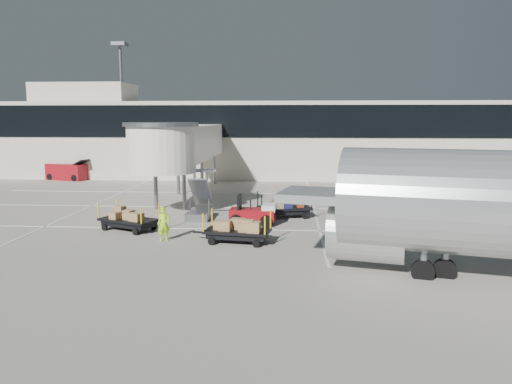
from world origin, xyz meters
TOP-DOWN VIEW (x-y plane):
  - ground at (0.00, 0.00)m, footprint 140.00×140.00m
  - lane_markings at (-0.67, 9.33)m, footprint 40.00×30.00m
  - terminal at (-0.35, 29.94)m, footprint 64.00×12.11m
  - jet_bridge at (-3.97, 12.26)m, footprint 5.70×20.40m
  - baggage_tug at (2.15, 3.40)m, footprint 2.78×1.85m
  - suitcase_cart at (3.98, 5.70)m, footprint 4.21×2.39m
  - box_cart_near at (1.63, -1.04)m, footprint 4.13×2.11m
  - box_cart_far at (-4.79, 1.38)m, footprint 4.05×2.88m
  - ground_worker at (-2.18, -0.91)m, footprint 0.76×0.64m
  - minivan at (8.77, 12.31)m, footprint 2.53×4.85m
  - belt_loader at (-18.62, 23.99)m, footprint 4.81×2.91m

SIDE VIEW (x-z plane):
  - ground at x=0.00m, z-range 0.00..0.00m
  - lane_markings at x=-0.67m, z-range 0.00..0.02m
  - suitcase_cart at x=3.98m, z-range -0.25..1.36m
  - box_cart_far at x=-4.79m, z-range -0.19..1.40m
  - box_cart_near at x=1.63m, z-range -0.16..1.43m
  - baggage_tug at x=2.15m, z-range -0.24..1.54m
  - belt_loader at x=-18.62m, z-range -0.26..1.92m
  - ground_worker at x=-2.18m, z-range 0.00..1.77m
  - minivan at x=8.77m, z-range 0.18..1.93m
  - terminal at x=-0.35m, z-range -3.49..11.71m
  - jet_bridge at x=-3.97m, z-range 1.27..7.30m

